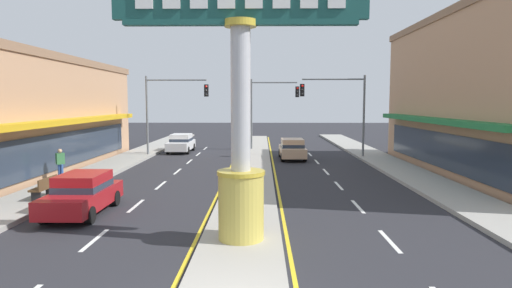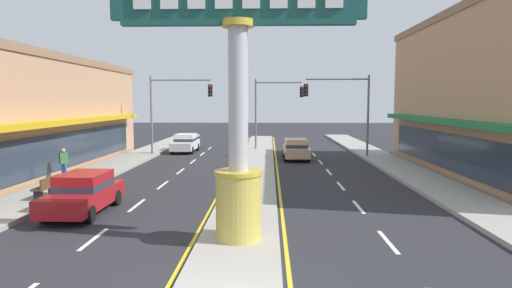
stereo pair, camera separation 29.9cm
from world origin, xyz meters
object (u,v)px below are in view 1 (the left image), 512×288
Objects in this scene: traffic_light_left_side at (170,102)px; traffic_light_right_side at (340,102)px; sedan_far_right_lane at (181,143)px; sedan_near_left_lane at (82,193)px; district_sign at (241,112)px; storefront_right at (507,94)px; street_bench at (45,187)px; sedan_near_right_lane at (292,149)px; pedestrian_near_kerb at (60,163)px; traffic_light_median_far at (269,102)px.

traffic_light_right_side is at bearing -4.15° from traffic_light_left_side.
sedan_near_left_lane is (-0.00, -20.22, 0.00)m from sedan_far_right_lane.
storefront_right is at bearing 40.46° from district_sign.
sedan_near_left_lane reaches higher than street_bench.
district_sign is 4.90× the size of street_bench.
traffic_light_left_side is 3.87× the size of street_bench.
sedan_near_right_lane is 10.07m from sedan_far_right_lane.
storefront_right reaches higher than sedan_near_left_lane.
pedestrian_near_kerb is at bearing -106.44° from traffic_light_left_side.
district_sign is at bearing -31.68° from street_bench.
traffic_light_median_far is 22.47m from street_bench.
sedan_near_right_lane is (2.88, 19.21, -3.16)m from district_sign.
street_bench is 0.97× the size of pedestrian_near_kerb.
sedan_far_right_lane is 1.00× the size of sedan_near_left_lane.
traffic_light_left_side reaches higher than sedan_near_right_lane.
pedestrian_near_kerb reaches higher than sedan_near_left_lane.
traffic_light_median_far is 1.44× the size of sedan_near_right_lane.
storefront_right is at bearing -41.35° from traffic_light_right_side.
sedan_far_right_lane is (0.29, 2.94, -3.46)m from traffic_light_left_side.
district_sign is 13.87m from pedestrian_near_kerb.
sedan_near_right_lane is 16.02m from pedestrian_near_kerb.
sedan_far_right_lane is (-6.17, 23.63, -3.16)m from district_sign.
pedestrian_near_kerb is (-24.47, -3.11, -3.59)m from storefront_right.
traffic_light_left_side is at bearing 107.34° from district_sign.
storefront_right is 12.34× the size of pedestrian_near_kerb.
storefront_right is 12.69× the size of street_bench.
sedan_far_right_lane is (-9.05, 4.42, 0.00)m from sedan_near_right_lane.
traffic_light_median_far is at bearing 63.83° from street_bench.
traffic_light_right_side reaches higher than pedestrian_near_kerb.
district_sign is at bearing -72.66° from traffic_light_left_side.
storefront_right is (14.68, 12.52, 0.75)m from district_sign.
district_sign is 4.77× the size of pedestrian_near_kerb.
traffic_light_right_side is (6.46, 19.76, 0.30)m from district_sign.
storefront_right is 24.68m from street_bench.
traffic_light_median_far is (-5.24, 5.44, -0.05)m from traffic_light_right_side.
sedan_far_right_lane is at bearing 153.97° from sedan_near_right_lane.
traffic_light_left_side is at bearing 158.86° from storefront_right.
pedestrian_near_kerb is at bearing -147.51° from traffic_light_right_side.
traffic_light_right_side is at bearing -17.04° from sedan_far_right_lane.
sedan_far_right_lane is at bearing 75.74° from pedestrian_near_kerb.
traffic_light_right_side is at bearing 52.30° from sedan_near_left_lane.
storefront_right is 23.09m from sedan_near_left_lane.
traffic_light_left_side is 10.07m from sedan_near_right_lane.
storefront_right is 3.27× the size of traffic_light_median_far.
sedan_far_right_lane is at bearing 104.64° from district_sign.
sedan_near_right_lane is 18.02m from street_bench.
traffic_light_median_far is 23.26m from sedan_near_left_lane.
street_bench is (-23.24, -7.24, -4.06)m from storefront_right.
traffic_light_median_far reaches higher than sedan_far_right_lane.
storefront_right reaches higher than sedan_near_right_lane.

